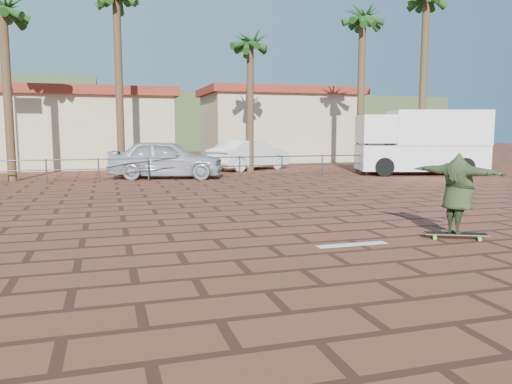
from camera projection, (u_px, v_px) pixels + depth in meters
The scene contains 17 objects.
ground at pixel (294, 234), 10.30m from camera, with size 120.00×120.00×0.00m, color brown.
paint_stripe at pixel (352, 245), 9.36m from camera, with size 1.40×0.22×0.01m, color white.
guardrail at pixel (195, 164), 21.62m from camera, with size 24.06×0.06×1.00m.
palm_far_left at pixel (3, 13), 20.16m from camera, with size 2.40×2.40×8.25m.
palm_left at pixel (116, 2), 22.73m from camera, with size 2.40×2.40×9.45m.
palm_center at pixel (250, 46), 25.25m from camera, with size 2.40×2.40×7.75m.
palm_right at pixel (363, 22), 25.23m from camera, with size 2.40×2.40×9.05m.
palm_far_right at pixel (426, 2), 25.02m from camera, with size 2.40×2.40×10.05m.
building_west at pixel (64, 128), 29.23m from camera, with size 12.60×7.60×4.50m.
building_east at pixel (278, 124), 35.08m from camera, with size 10.60×6.60×5.00m.
hill_front at pixel (139, 123), 57.47m from camera, with size 70.00×18.00×6.00m, color #384C28.
longboard at pixel (456, 234), 9.82m from camera, with size 1.22×0.75×0.12m.
skateboarder at pixel (458, 193), 9.72m from camera, with size 1.94×0.53×1.58m, color #2A391F.
campervan at pixel (421, 141), 24.14m from camera, with size 6.39×4.13×3.07m.
car_silver at pixel (167, 159), 22.24m from camera, with size 2.04×5.06×1.72m, color #B2B5B9.
car_white at pixel (250, 155), 26.95m from camera, with size 1.69×4.85×1.60m, color white.
street_sign at pixel (367, 139), 23.87m from camera, with size 0.50×0.10×2.45m.
Camera 1 is at (-3.65, -9.46, 2.14)m, focal length 35.00 mm.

